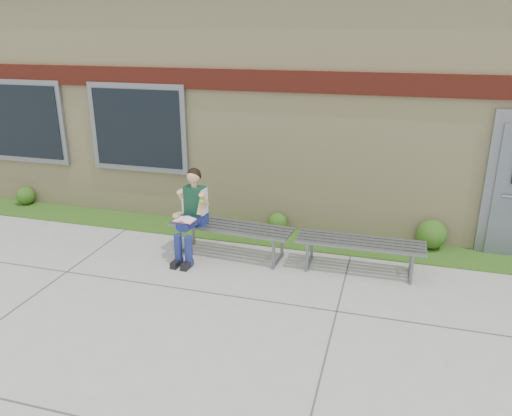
% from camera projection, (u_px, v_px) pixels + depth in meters
% --- Properties ---
extents(ground, '(80.00, 80.00, 0.00)m').
position_uv_depth(ground, '(251.00, 321.00, 6.18)').
color(ground, '#9E9E99').
rests_on(ground, ground).
extents(grass_strip, '(16.00, 0.80, 0.02)m').
position_uv_depth(grass_strip, '(294.00, 239.00, 8.52)').
color(grass_strip, '#1F4C14').
rests_on(grass_strip, ground).
extents(school_building, '(16.20, 6.22, 4.20)m').
position_uv_depth(school_building, '(328.00, 92.00, 10.87)').
color(school_building, beige).
rests_on(school_building, ground).
extents(bench_left, '(1.98, 0.69, 0.51)m').
position_uv_depth(bench_left, '(231.00, 232.00, 7.83)').
color(bench_left, slate).
rests_on(bench_left, ground).
extents(bench_right, '(1.86, 0.52, 0.48)m').
position_uv_depth(bench_right, '(360.00, 248.00, 7.32)').
color(bench_right, slate).
rests_on(bench_right, ground).
extents(girl, '(0.49, 0.83, 1.41)m').
position_uv_depth(girl, '(191.00, 212.00, 7.66)').
color(girl, navy).
rests_on(girl, ground).
extents(shrub_west, '(0.36, 0.36, 0.36)m').
position_uv_depth(shrub_west, '(25.00, 196.00, 10.13)').
color(shrub_west, '#1F4C14').
rests_on(shrub_west, grass_strip).
extents(shrub_mid, '(0.34, 0.34, 0.34)m').
position_uv_depth(shrub_mid, '(278.00, 222.00, 8.78)').
color(shrub_mid, '#1F4C14').
rests_on(shrub_mid, grass_strip).
extents(shrub_east, '(0.48, 0.48, 0.48)m').
position_uv_depth(shrub_east, '(432.00, 234.00, 8.09)').
color(shrub_east, '#1F4C14').
rests_on(shrub_east, grass_strip).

